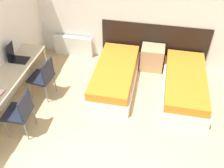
# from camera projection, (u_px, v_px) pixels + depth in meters

# --- Properties ---
(wall_back) EXTENTS (5.13, 0.05, 2.70)m
(wall_back) POSITION_uv_depth(u_px,v_px,m) (128.00, 5.00, 5.31)
(wall_back) COLOR silver
(wall_back) RESTS_ON ground_plane
(headboard_panel) EXTENTS (2.43, 0.03, 0.99)m
(headboard_panel) POSITION_uv_depth(u_px,v_px,m) (154.00, 44.00, 5.74)
(headboard_panel) COLOR black
(headboard_panel) RESTS_ON ground_plane
(bed_near_window) EXTENTS (0.88, 1.89, 0.44)m
(bed_near_window) POSITION_uv_depth(u_px,v_px,m) (115.00, 76.00, 5.31)
(bed_near_window) COLOR silver
(bed_near_window) RESTS_ON ground_plane
(bed_near_door) EXTENTS (0.88, 1.89, 0.44)m
(bed_near_door) POSITION_uv_depth(u_px,v_px,m) (185.00, 85.00, 5.09)
(bed_near_door) COLOR silver
(bed_near_door) RESTS_ON ground_plane
(nightstand) EXTENTS (0.51, 0.42, 0.55)m
(nightstand) POSITION_uv_depth(u_px,v_px,m) (152.00, 58.00, 5.70)
(nightstand) COLOR tan
(nightstand) RESTS_ON ground_plane
(radiator) EXTENTS (0.96, 0.12, 0.51)m
(radiator) POSITION_uv_depth(u_px,v_px,m) (73.00, 46.00, 6.13)
(radiator) COLOR silver
(radiator) RESTS_ON ground_plane
(desk) EXTENTS (0.50, 2.25, 0.76)m
(desk) POSITION_uv_depth(u_px,v_px,m) (8.00, 85.00, 4.49)
(desk) COLOR #C6B28E
(desk) RESTS_ON ground_plane
(chair_near_laptop) EXTENTS (0.46, 0.46, 0.87)m
(chair_near_laptop) POSITION_uv_depth(u_px,v_px,m) (43.00, 76.00, 4.84)
(chair_near_laptop) COLOR black
(chair_near_laptop) RESTS_ON ground_plane
(chair_near_notebook) EXTENTS (0.43, 0.43, 0.87)m
(chair_near_notebook) POSITION_uv_depth(u_px,v_px,m) (20.00, 111.00, 4.14)
(chair_near_notebook) COLOR black
(chair_near_notebook) RESTS_ON ground_plane
(laptop) EXTENTS (0.35, 0.25, 0.35)m
(laptop) POSITION_uv_depth(u_px,v_px,m) (16.00, 57.00, 4.76)
(laptop) COLOR black
(laptop) RESTS_ON desk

